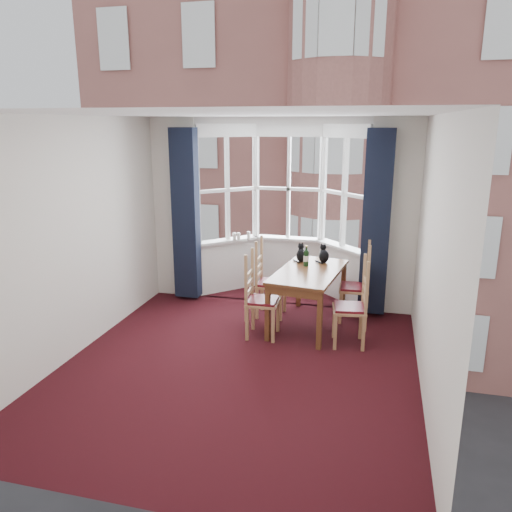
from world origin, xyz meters
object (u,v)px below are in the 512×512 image
(wine_bottle, at_px, (306,257))
(candle_short, at_px, (239,236))
(chair_left_far, at_px, (265,284))
(candle_extra, at_px, (249,236))
(chair_right_far, at_px, (361,289))
(dining_table, at_px, (309,277))
(chair_left_near, at_px, (256,301))
(chair_right_near, at_px, (357,309))
(cat_right, at_px, (324,255))
(cat_left, at_px, (301,254))
(candle_tall, at_px, (234,236))

(wine_bottle, distance_m, candle_short, 1.61)
(chair_left_far, height_order, candle_extra, candle_extra)
(chair_left_far, height_order, chair_right_far, same)
(candle_short, bearing_deg, wine_bottle, -38.35)
(dining_table, height_order, chair_left_near, chair_left_near)
(chair_right_far, xyz_separation_m, wine_bottle, (-0.76, -0.15, 0.45))
(chair_right_near, height_order, wine_bottle, wine_bottle)
(dining_table, bearing_deg, candle_short, 137.97)
(chair_left_near, distance_m, cat_right, 1.29)
(dining_table, relative_size, cat_left, 5.64)
(chair_left_near, relative_size, chair_left_far, 1.00)
(cat_right, relative_size, candle_short, 2.39)
(chair_left_far, bearing_deg, chair_right_near, -27.77)
(chair_right_far, bearing_deg, cat_right, 169.77)
(candle_extra, bearing_deg, chair_left_near, -71.99)
(cat_right, bearing_deg, chair_left_near, -128.40)
(dining_table, relative_size, wine_bottle, 5.32)
(dining_table, bearing_deg, wine_bottle, 109.39)
(chair_right_far, relative_size, candle_extra, 6.59)
(candle_extra, bearing_deg, chair_left_far, -62.71)
(chair_left_near, bearing_deg, chair_right_near, 1.42)
(dining_table, xyz_separation_m, chair_left_near, (-0.61, -0.50, -0.22))
(chair_right_near, distance_m, candle_short, 2.65)
(cat_left, height_order, wine_bottle, wine_bottle)
(chair_left_far, distance_m, chair_right_far, 1.35)
(chair_right_near, xyz_separation_m, candle_tall, (-2.07, 1.63, 0.46))
(chair_right_near, relative_size, cat_right, 3.38)
(chair_left_near, xyz_separation_m, candle_short, (-0.72, 1.70, 0.45))
(chair_left_near, relative_size, cat_left, 3.36)
(chair_right_near, distance_m, cat_right, 1.14)
(chair_left_near, relative_size, chair_right_far, 1.00)
(chair_left_far, height_order, candle_short, candle_short)
(cat_right, distance_m, wine_bottle, 0.33)
(dining_table, xyz_separation_m, candle_tall, (-1.39, 1.17, 0.23))
(chair_right_far, height_order, cat_left, cat_left)
(dining_table, relative_size, chair_right_far, 1.68)
(wine_bottle, relative_size, candle_tall, 2.48)
(chair_right_far, relative_size, cat_left, 3.36)
(chair_left_far, bearing_deg, cat_right, 14.98)
(chair_right_near, xyz_separation_m, candle_short, (-2.01, 1.66, 0.45))
(chair_left_far, relative_size, candle_short, 8.08)
(chair_right_far, height_order, wine_bottle, wine_bottle)
(chair_left_near, distance_m, cat_left, 1.10)
(chair_left_far, bearing_deg, wine_bottle, -3.48)
(chair_right_far, bearing_deg, candle_short, 157.32)
(chair_right_far, xyz_separation_m, cat_right, (-0.54, 0.10, 0.42))
(candle_tall, height_order, candle_extra, candle_extra)
(chair_right_near, xyz_separation_m, cat_left, (-0.85, 0.89, 0.42))
(wine_bottle, bearing_deg, chair_right_far, 11.54)
(chair_right_near, bearing_deg, cat_right, 119.97)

